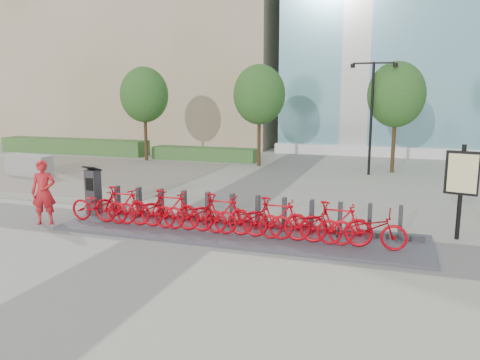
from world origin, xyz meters
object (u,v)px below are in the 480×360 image
(jersey_barrier, at_px, (29,165))
(map_sign, at_px, (462,177))
(worker_red, at_px, (44,192))
(kiosk, at_px, (93,191))
(bike_0, at_px, (99,205))

(jersey_barrier, height_order, map_sign, map_sign)
(worker_red, distance_m, jersey_barrier, 8.98)
(kiosk, xyz_separation_m, map_sign, (9.97, 0.99, 0.80))
(bike_0, xyz_separation_m, kiosk, (-0.68, 0.69, 0.23))
(map_sign, bearing_deg, jersey_barrier, 179.97)
(bike_0, xyz_separation_m, map_sign, (9.29, 1.67, 1.03))
(kiosk, xyz_separation_m, jersey_barrier, (-7.17, 5.22, -0.30))
(bike_0, distance_m, worker_red, 1.59)
(map_sign, bearing_deg, kiosk, -160.50)
(jersey_barrier, bearing_deg, bike_0, -28.59)
(bike_0, xyz_separation_m, jersey_barrier, (-7.84, 5.91, -0.08))
(bike_0, height_order, jersey_barrier, bike_0)
(jersey_barrier, bearing_deg, kiosk, -27.68)
(bike_0, bearing_deg, worker_red, 105.77)
(bike_0, xyz_separation_m, worker_red, (-1.49, -0.42, 0.36))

